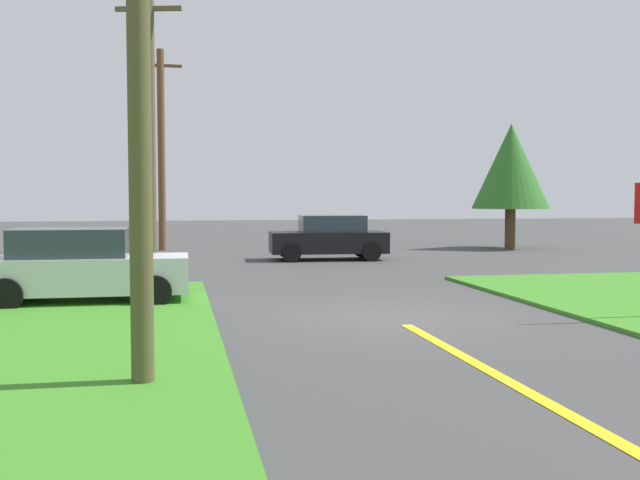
% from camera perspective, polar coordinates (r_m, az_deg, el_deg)
% --- Properties ---
extents(ground_plane, '(120.00, 120.00, 0.00)m').
position_cam_1_polar(ground_plane, '(14.45, 5.38, -5.82)').
color(ground_plane, '#414141').
extents(car_approaching_junction, '(4.29, 2.20, 1.62)m').
position_cam_1_polar(car_approaching_junction, '(27.23, 0.70, 0.18)').
color(car_approaching_junction, black).
rests_on(car_approaching_junction, ground).
extents(parked_car_near_building, '(4.28, 1.93, 1.62)m').
position_cam_1_polar(parked_car_near_building, '(16.68, -17.65, -1.95)').
color(parked_car_near_building, silver).
rests_on(parked_car_near_building, ground).
extents(utility_pole_near, '(1.80, 0.27, 8.21)m').
position_cam_1_polar(utility_pole_near, '(9.31, -13.67, 15.36)').
color(utility_pole_near, '#4C4A29').
rests_on(utility_pole_near, ground).
extents(utility_pole_mid, '(1.77, 0.56, 7.97)m').
position_cam_1_polar(utility_pole_mid, '(20.98, -12.82, 8.19)').
color(utility_pole_mid, brown).
rests_on(utility_pole_mid, ground).
extents(utility_pole_far, '(1.80, 0.31, 8.52)m').
position_cam_1_polar(utility_pole_far, '(32.76, -11.99, 6.87)').
color(utility_pole_far, brown).
rests_on(utility_pole_far, ground).
extents(oak_tree_left, '(3.40, 3.40, 5.51)m').
position_cam_1_polar(oak_tree_left, '(34.22, 14.34, 5.43)').
color(oak_tree_left, brown).
rests_on(oak_tree_left, ground).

